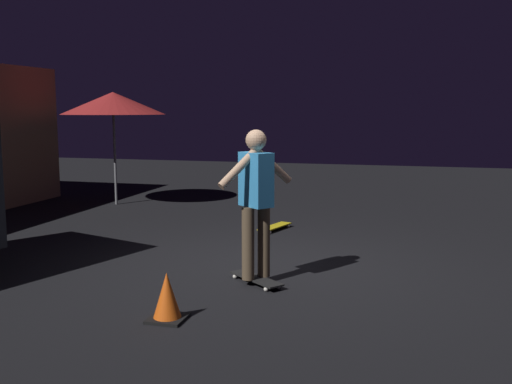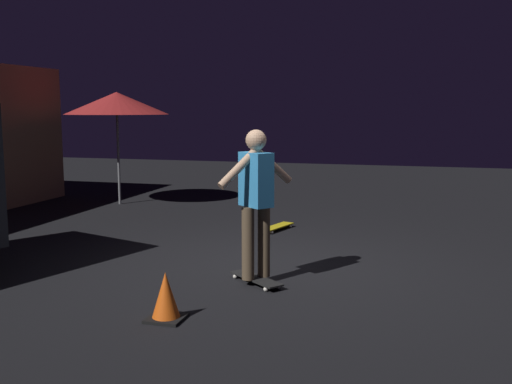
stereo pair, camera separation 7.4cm
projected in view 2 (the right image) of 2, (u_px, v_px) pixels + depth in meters
ground_plane at (269, 268)px, 7.28m from camera, size 28.00×28.00×0.00m
patio_umbrella at (117, 103)px, 11.92m from camera, size 2.10×2.10×2.30m
skateboard_ridden at (256, 279)px, 6.65m from camera, size 0.64×0.73×0.07m
skateboard_spare at (277, 227)px, 9.57m from camera, size 0.80×0.42×0.07m
skater at (256, 193)px, 6.51m from camera, size 0.82×0.69×1.67m
traffic_cone at (166, 298)px, 5.49m from camera, size 0.34×0.34×0.46m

